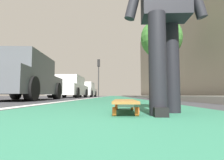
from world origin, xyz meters
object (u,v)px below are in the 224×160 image
at_px(skater_person, 165,6).
at_px(traffic_light, 99,71).
at_px(skateboard, 125,102).
at_px(pedestrian_distant, 155,84).
at_px(parked_car_mid, 70,87).
at_px(parked_car_near, 22,78).
at_px(parked_car_far, 86,90).
at_px(street_tree_mid, 161,38).

relative_size(skater_person, traffic_light, 0.40).
height_order(skateboard, traffic_light, traffic_light).
xyz_separation_m(skateboard, skater_person, (-0.15, -0.35, 0.84)).
bearing_deg(pedestrian_distant, parked_car_mid, 91.21).
relative_size(skater_person, parked_car_mid, 0.35).
bearing_deg(skateboard, parked_car_mid, 15.98).
bearing_deg(parked_car_near, parked_car_mid, 0.24).
height_order(parked_car_near, parked_car_mid, parked_car_near).
bearing_deg(pedestrian_distant, parked_car_near, 139.32).
height_order(parked_car_near, parked_car_far, parked_car_near).
distance_m(traffic_light, street_tree_mid, 9.49).
relative_size(parked_car_mid, pedestrian_distant, 2.76).
relative_size(parked_car_mid, traffic_light, 1.14).
height_order(parked_car_near, pedestrian_distant, pedestrian_distant).
distance_m(skateboard, street_tree_mid, 11.20).
xyz_separation_m(traffic_light, pedestrian_distant, (-6.92, -4.57, -1.86)).
distance_m(skateboard, parked_car_mid, 11.69).
height_order(parked_car_far, street_tree_mid, street_tree_mid).
bearing_deg(pedestrian_distant, traffic_light, 33.45).
relative_size(skateboard, traffic_light, 0.21).
xyz_separation_m(skateboard, traffic_light, (18.27, 1.81, 2.73)).
distance_m(parked_car_near, traffic_light, 14.07).
relative_size(skateboard, skater_person, 0.52).
bearing_deg(parked_car_far, parked_car_mid, 178.66).
bearing_deg(parked_car_far, traffic_light, -54.45).
bearing_deg(street_tree_mid, parked_car_far, 39.75).
bearing_deg(skater_person, pedestrian_distant, -11.86).
distance_m(parked_car_near, street_tree_mid, 8.94).
xyz_separation_m(traffic_light, street_tree_mid, (-8.14, -4.77, 1.03)).
height_order(skateboard, parked_car_far, parked_car_far).
relative_size(skater_person, parked_car_far, 0.37).
height_order(skater_person, street_tree_mid, street_tree_mid).
bearing_deg(skateboard, parked_car_near, 35.69).
xyz_separation_m(parked_car_far, street_tree_mid, (-7.25, -6.03, 3.14)).
height_order(skateboard, street_tree_mid, street_tree_mid).
distance_m(traffic_light, pedestrian_distant, 8.50).
height_order(skater_person, parked_car_mid, skater_person).
xyz_separation_m(parked_car_mid, pedestrian_distant, (0.13, -5.97, 0.25)).
relative_size(parked_car_far, street_tree_mid, 0.85).
xyz_separation_m(skateboard, pedestrian_distant, (11.35, -2.76, 0.87)).
height_order(skateboard, parked_car_near, parked_car_near).
bearing_deg(pedestrian_distant, skateboard, 166.33).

